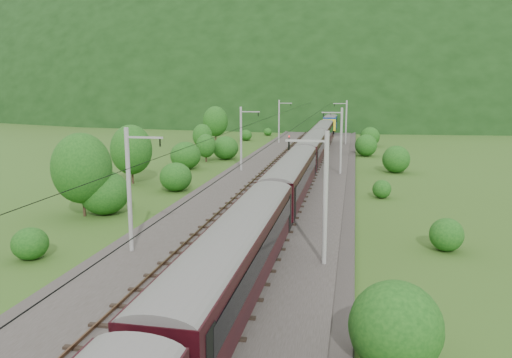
# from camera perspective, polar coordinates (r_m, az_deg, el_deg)

# --- Properties ---
(ground) EXTENTS (600.00, 600.00, 0.00)m
(ground) POSITION_cam_1_polar(r_m,az_deg,el_deg) (31.78, -3.65, -9.37)
(ground) COLOR #315019
(ground) RESTS_ON ground
(railbed) EXTENTS (14.00, 220.00, 0.30)m
(railbed) POSITION_cam_1_polar(r_m,az_deg,el_deg) (41.03, -0.08, -4.51)
(railbed) COLOR #38332D
(railbed) RESTS_ON ground
(track_left) EXTENTS (2.40, 220.00, 0.27)m
(track_left) POSITION_cam_1_polar(r_m,az_deg,el_deg) (41.49, -3.34, -4.04)
(track_left) COLOR #503522
(track_left) RESTS_ON railbed
(track_right) EXTENTS (2.40, 220.00, 0.27)m
(track_right) POSITION_cam_1_polar(r_m,az_deg,el_deg) (40.59, 3.25, -4.37)
(track_right) COLOR #503522
(track_right) RESTS_ON railbed
(catenary_left) EXTENTS (2.54, 192.28, 8.00)m
(catenary_left) POSITION_cam_1_polar(r_m,az_deg,el_deg) (62.73, -1.66, 4.78)
(catenary_left) COLOR gray
(catenary_left) RESTS_ON railbed
(catenary_right) EXTENTS (2.54, 192.28, 8.00)m
(catenary_right) POSITION_cam_1_polar(r_m,az_deg,el_deg) (61.21, 9.63, 4.49)
(catenary_right) COLOR gray
(catenary_right) RESTS_ON railbed
(overhead_wires) EXTENTS (4.83, 198.00, 0.03)m
(overhead_wires) POSITION_cam_1_polar(r_m,az_deg,el_deg) (39.79, -0.09, 5.20)
(overhead_wires) COLOR black
(overhead_wires) RESTS_ON ground
(mountain_main) EXTENTS (504.00, 360.00, 244.00)m
(mountain_main) POSITION_cam_1_polar(r_m,az_deg,el_deg) (289.16, 9.72, 8.28)
(mountain_main) COLOR black
(mountain_main) RESTS_ON ground
(mountain_ridge) EXTENTS (336.00, 280.00, 132.00)m
(mountain_ridge) POSITION_cam_1_polar(r_m,az_deg,el_deg) (352.96, -10.18, 8.66)
(mountain_ridge) COLOR black
(mountain_ridge) RESTS_ON ground
(train) EXTENTS (2.80, 155.56, 4.85)m
(train) POSITION_cam_1_polar(r_m,az_deg,el_deg) (44.34, 4.10, 0.83)
(train) COLOR black
(train) RESTS_ON ground
(hazard_post_near) EXTENTS (0.16, 0.16, 1.51)m
(hazard_post_near) POSITION_cam_1_polar(r_m,az_deg,el_deg) (75.31, 4.69, 3.09)
(hazard_post_near) COLOR red
(hazard_post_near) RESTS_ON railbed
(hazard_post_far) EXTENTS (0.16, 0.16, 1.52)m
(hazard_post_far) POSITION_cam_1_polar(r_m,az_deg,el_deg) (52.09, 2.72, -0.24)
(hazard_post_far) COLOR red
(hazard_post_far) RESTS_ON railbed
(signal) EXTENTS (0.25, 0.25, 2.24)m
(signal) POSITION_cam_1_polar(r_m,az_deg,el_deg) (84.99, 3.80, 4.33)
(signal) COLOR black
(signal) RESTS_ON railbed
(vegetation_left) EXTENTS (12.67, 141.65, 7.07)m
(vegetation_left) POSITION_cam_1_polar(r_m,az_deg,el_deg) (48.28, -17.49, 0.65)
(vegetation_left) COLOR #144412
(vegetation_left) RESTS_ON ground
(vegetation_right) EXTENTS (7.36, 104.51, 3.22)m
(vegetation_right) POSITION_cam_1_polar(r_m,az_deg,el_deg) (49.43, 14.83, -0.69)
(vegetation_right) COLOR #144412
(vegetation_right) RESTS_ON ground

